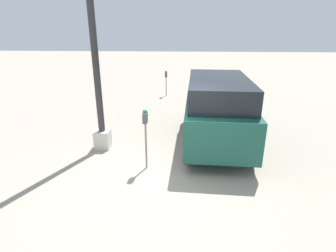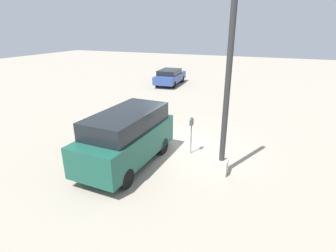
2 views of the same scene
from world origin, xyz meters
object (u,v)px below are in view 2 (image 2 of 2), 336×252
(car_distant, at_px, (170,76))
(parking_meter_near, at_px, (191,127))
(lamp_post, at_px, (225,112))
(parked_van, at_px, (127,137))

(car_distant, bearing_deg, parking_meter_near, -158.39)
(lamp_post, distance_m, parked_van, 3.70)
(parking_meter_near, xyz_separation_m, lamp_post, (1.16, 1.50, 1.17))
(parking_meter_near, height_order, parked_van, parked_van)
(parked_van, bearing_deg, lamp_post, 102.04)
(lamp_post, bearing_deg, parking_meter_near, -127.68)
(parking_meter_near, bearing_deg, lamp_post, 52.21)
(car_distant, bearing_deg, lamp_post, -155.30)
(parking_meter_near, xyz_separation_m, car_distant, (-12.64, -6.06, -0.42))
(lamp_post, distance_m, car_distant, 15.81)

